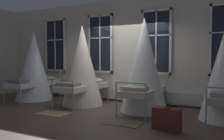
# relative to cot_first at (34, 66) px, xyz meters

# --- Properties ---
(ground) EXTENTS (18.47, 18.47, 0.00)m
(ground) POSITION_rel_cot_first_xyz_m (3.00, 0.03, -1.15)
(ground) COLOR #4C3D33
(back_wall_with_windows) EXTENTS (10.23, 0.10, 3.34)m
(back_wall_with_windows) POSITION_rel_cot_first_xyz_m (3.00, 1.16, 0.52)
(back_wall_with_windows) COLOR beige
(back_wall_with_windows) RESTS_ON ground
(window_bank) EXTENTS (6.85, 0.10, 2.83)m
(window_bank) POSITION_rel_cot_first_xyz_m (3.00, 1.04, -0.04)
(window_bank) COLOR black
(window_bank) RESTS_ON ground
(cot_first) EXTENTS (1.26, 1.89, 2.38)m
(cot_first) POSITION_rel_cot_first_xyz_m (0.00, 0.00, 0.00)
(cot_first) COLOR #9EA3A8
(cot_first) RESTS_ON ground
(cot_second) EXTENTS (1.26, 1.91, 2.43)m
(cot_second) POSITION_rel_cot_first_xyz_m (1.98, 0.02, 0.02)
(cot_second) COLOR #9EA3A8
(cot_second) RESTS_ON ground
(cot_third) EXTENTS (1.26, 1.89, 2.50)m
(cot_third) POSITION_rel_cot_first_xyz_m (3.97, 0.01, 0.06)
(cot_third) COLOR #9EA3A8
(cot_third) RESTS_ON ground
(rug_second) EXTENTS (0.81, 0.58, 0.01)m
(rug_second) POSITION_rel_cot_first_xyz_m (2.01, -1.32, -1.14)
(rug_second) COLOR #8E7A5B
(rug_second) RESTS_ON ground
(rug_third) EXTENTS (0.81, 0.57, 0.01)m
(rug_third) POSITION_rel_cot_first_xyz_m (3.98, -1.32, -1.14)
(rug_third) COLOR brown
(rug_third) RESTS_ON ground
(suitcase_dark) EXTENTS (0.59, 0.31, 0.47)m
(suitcase_dark) POSITION_rel_cot_first_xyz_m (4.95, -1.41, -0.92)
(suitcase_dark) COLOR #5B231E
(suitcase_dark) RESTS_ON ground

